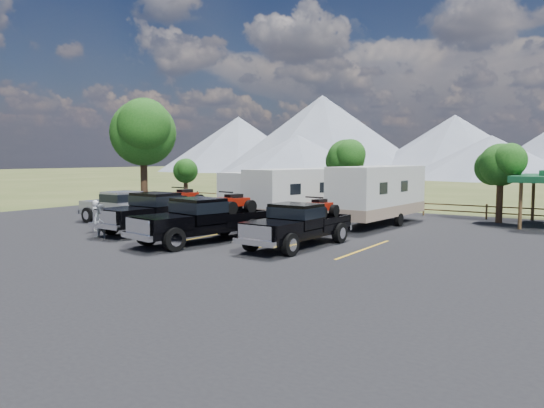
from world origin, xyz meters
The scene contains 18 objects.
ground centered at (0.00, 0.00, 0.00)m, with size 320.00×320.00×0.00m, color #3D4D21.
asphalt_lot centered at (0.00, 3.00, 0.02)m, with size 44.00×34.00×0.04m, color black.
stall_lines centered at (0.00, 4.00, 0.04)m, with size 12.12×5.50×0.01m.
tree_big_nw centered at (-12.55, 9.03, 5.60)m, with size 5.54×5.18×7.84m.
tree_ne_a centered at (8.97, 17.01, 3.48)m, with size 3.11×2.92×4.76m.
tree_north centered at (-2.03, 19.02, 3.83)m, with size 3.46×3.24×5.25m.
tree_nw_small centered at (-16.02, 17.01, 2.78)m, with size 2.59×2.43×3.85m.
rail_fence centered at (2.00, 18.50, 0.61)m, with size 36.12×0.12×1.00m.
mountain_range centered at (-7.63, 105.98, 7.87)m, with size 209.00×71.00×20.00m.
rig_left centered at (-5.25, 3.24, 1.14)m, with size 2.70×6.95×2.28m.
rig_center centered at (-0.93, 1.71, 1.14)m, with size 3.51×7.13×2.28m.
rig_right centered at (3.31, 3.12, 1.06)m, with size 2.46×6.41×2.11m.
trailer_left centered at (-5.52, 13.25, 1.56)m, with size 2.81×8.38×2.90m.
trailer_center centered at (-0.78, 10.29, 1.72)m, with size 3.65×9.30×3.22m.
trailer_right centered at (3.35, 12.02, 1.81)m, with size 3.04×9.75×3.38m.
pickup_silver centered at (-9.39, 4.44, 1.02)m, with size 6.36×2.36×1.89m.
person_a centered at (-7.97, 1.34, 0.86)m, with size 0.60×0.39×1.65m, color white.
person_b centered at (-5.79, -0.11, 0.86)m, with size 0.80×0.62×1.65m, color slate.
Camera 1 is at (14.88, -16.68, 3.91)m, focal length 35.00 mm.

